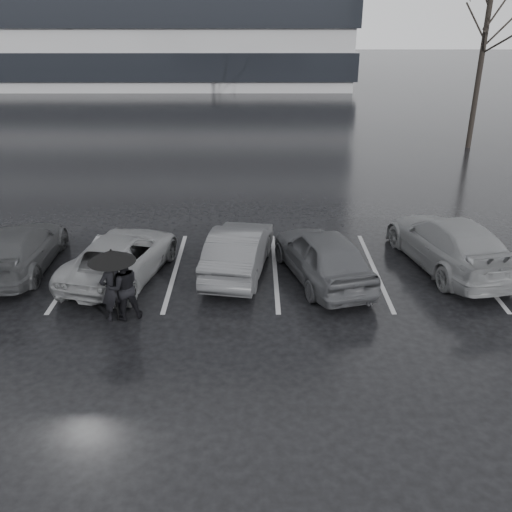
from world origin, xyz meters
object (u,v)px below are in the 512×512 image
object	(u,v)px
car_west_a	(239,250)
pedestrian_right	(123,287)
car_east	(449,243)
car_west_b	(121,256)
car_west_c	(19,248)
tree_north	(481,60)
car_main	(323,255)
pedestrian_left	(112,289)

from	to	relation	value
car_west_a	pedestrian_right	xyz separation A→B (m)	(-2.63, -2.53, 0.16)
car_east	pedestrian_right	distance (m)	9.00
car_west_b	car_east	distance (m)	9.09
car_west_a	car_west_c	distance (m)	6.11
car_east	tree_north	distance (m)	15.69
car_west_b	car_east	world-z (taller)	car_east
car_main	car_west_a	xyz separation A→B (m)	(-2.27, 0.48, -0.05)
car_west_b	tree_north	distance (m)	21.15
car_west_c	car_main	bearing A→B (deg)	173.98
pedestrian_left	pedestrian_right	world-z (taller)	pedestrian_right
car_west_b	pedestrian_left	size ratio (longest dim) A/B	2.75
car_west_b	car_west_c	world-z (taller)	car_west_c
car_west_b	pedestrian_left	xyz separation A→B (m)	(0.29, -2.29, 0.19)
car_main	car_west_c	distance (m)	8.40
car_west_a	pedestrian_left	xyz separation A→B (m)	(-2.88, -2.58, 0.13)
car_main	pedestrian_left	world-z (taller)	pedestrian_left
car_main	car_east	xyz separation A→B (m)	(3.63, 0.81, 0.01)
tree_north	pedestrian_right	bearing A→B (deg)	-129.36
pedestrian_left	tree_north	distance (m)	22.61
car_west_a	pedestrian_left	world-z (taller)	pedestrian_left
car_west_a	pedestrian_right	bearing A→B (deg)	53.12
car_main	car_west_a	world-z (taller)	car_main
pedestrian_left	tree_north	size ratio (longest dim) A/B	0.19
tree_north	car_west_b	bearing A→B (deg)	-134.42
car_west_a	pedestrian_right	distance (m)	3.65
pedestrian_right	car_main	bearing A→B (deg)	178.83
pedestrian_left	car_west_a	bearing A→B (deg)	-179.52
car_main	tree_north	size ratio (longest dim) A/B	0.49
car_west_c	car_east	distance (m)	12.01
car_west_c	tree_north	size ratio (longest dim) A/B	0.51
car_west_b	car_main	bearing A→B (deg)	-168.81
car_main	car_west_b	xyz separation A→B (m)	(-5.44, 0.19, -0.10)
car_main	pedestrian_left	bearing A→B (deg)	6.43
car_west_a	pedestrian_left	size ratio (longest dim) A/B	2.52
car_west_b	pedestrian_right	distance (m)	2.31
car_main	car_west_b	distance (m)	5.44
car_west_a	pedestrian_left	distance (m)	3.87
car_main	tree_north	distance (m)	17.98
car_west_c	pedestrian_left	distance (m)	4.26
car_main	car_east	size ratio (longest dim) A/B	0.84
car_west_a	pedestrian_right	world-z (taller)	pedestrian_right
car_west_a	car_east	xyz separation A→B (m)	(5.90, 0.33, 0.06)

